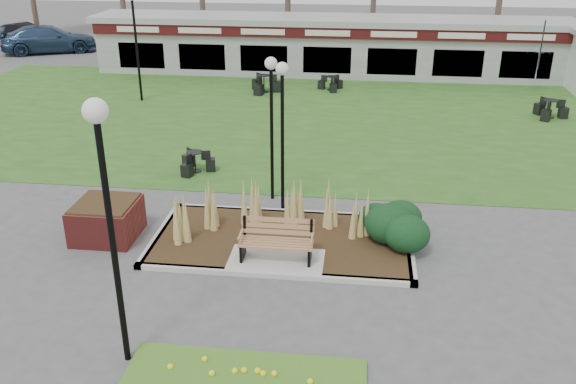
# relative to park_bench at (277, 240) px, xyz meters

# --- Properties ---
(ground) EXTENTS (100.00, 100.00, 0.00)m
(ground) POSITION_rel_park_bench_xyz_m (0.00, -0.25, -0.59)
(ground) COLOR #515154
(ground) RESTS_ON ground
(lawn) EXTENTS (34.00, 16.00, 0.02)m
(lawn) POSITION_rel_park_bench_xyz_m (0.00, 11.75, -0.58)
(lawn) COLOR #28591C
(lawn) RESTS_ON ground
(planting_bed) EXTENTS (6.75, 3.40, 1.27)m
(planting_bed) POSITION_rel_park_bench_xyz_m (1.27, 1.10, -0.22)
(planting_bed) COLOR #372516
(planting_bed) RESTS_ON ground
(park_bench) EXTENTS (1.70, 0.66, 0.93)m
(park_bench) POSITION_rel_park_bench_xyz_m (0.00, 0.00, 0.00)
(park_bench) COLOR #9B6546
(park_bench) RESTS_ON ground
(brick_planter) EXTENTS (1.50, 1.50, 0.95)m
(brick_planter) POSITION_rel_park_bench_xyz_m (-4.40, 0.75, -0.11)
(brick_planter) COLOR maroon
(brick_planter) RESTS_ON ground
(food_pavilion) EXTENTS (24.60, 3.40, 2.90)m
(food_pavilion) POSITION_rel_park_bench_xyz_m (0.00, 19.71, 0.89)
(food_pavilion) COLOR gray
(food_pavilion) RESTS_ON ground
(lamp_post_near_right) EXTENTS (0.40, 0.40, 4.86)m
(lamp_post_near_right) POSITION_rel_park_bench_xyz_m (-2.21, -3.75, 2.95)
(lamp_post_near_right) COLOR black
(lamp_post_near_right) RESTS_ON ground
(lamp_post_mid_left) EXTENTS (0.34, 0.34, 4.06)m
(lamp_post_mid_left) POSITION_rel_park_bench_xyz_m (-0.25, 2.95, 2.37)
(lamp_post_mid_left) COLOR black
(lamp_post_mid_left) RESTS_ON ground
(lamp_post_mid_right) EXTENTS (0.34, 0.34, 4.06)m
(lamp_post_mid_right) POSITION_rel_park_bench_xyz_m (-0.62, 3.56, 2.37)
(lamp_post_mid_right) COLOR black
(lamp_post_mid_right) RESTS_ON ground
(lamp_post_far_left) EXTENTS (0.39, 0.39, 4.69)m
(lamp_post_far_left) POSITION_rel_park_bench_xyz_m (-7.94, 13.30, 2.83)
(lamp_post_far_left) COLOR black
(lamp_post_far_left) RESTS_ON ground
(bistro_set_a) EXTENTS (1.45, 1.47, 0.80)m
(bistro_set_a) POSITION_rel_park_bench_xyz_m (-2.74, 15.40, -0.30)
(bistro_set_a) COLOR black
(bistro_set_a) RESTS_ON ground
(bistro_set_b) EXTENTS (1.19, 1.21, 0.66)m
(bistro_set_b) POSITION_rel_park_bench_xyz_m (-3.35, 5.29, -0.35)
(bistro_set_b) COLOR black
(bistro_set_b) RESTS_ON ground
(bistro_set_c) EXTENTS (1.23, 1.40, 0.74)m
(bistro_set_c) POSITION_rel_park_bench_xyz_m (9.38, 12.73, -0.32)
(bistro_set_c) COLOR black
(bistro_set_c) RESTS_ON ground
(bistro_set_d) EXTENTS (1.19, 1.19, 0.65)m
(bistro_set_d) POSITION_rel_park_bench_xyz_m (0.34, 16.19, -0.35)
(bistro_set_d) COLOR black
(bistro_set_d) RESTS_ON ground
(patio_umbrella) EXTENTS (2.29, 2.31, 2.20)m
(patio_umbrella) POSITION_rel_park_bench_xyz_m (9.79, 16.89, 0.80)
(patio_umbrella) COLOR black
(patio_umbrella) RESTS_ON ground
(car_black) EXTENTS (3.93, 1.86, 1.24)m
(car_black) POSITION_rel_park_bench_xyz_m (-20.68, 26.61, 0.03)
(car_black) COLOR black
(car_black) RESTS_ON ground
(car_blue) EXTENTS (6.00, 4.40, 1.61)m
(car_blue) POSITION_rel_park_bench_xyz_m (-17.28, 23.41, 0.22)
(car_blue) COLOR navy
(car_blue) RESTS_ON ground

